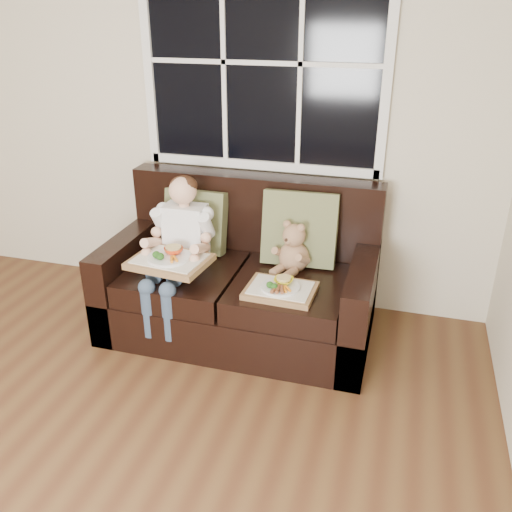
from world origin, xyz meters
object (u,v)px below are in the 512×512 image
(tray_left, at_px, (170,260))
(tray_right, at_px, (281,289))
(loveseat, at_px, (242,285))
(child, at_px, (180,238))
(teddy_bear, at_px, (294,251))

(tray_left, xyz_separation_m, tray_right, (0.69, 0.00, -0.10))
(loveseat, xyz_separation_m, tray_right, (0.33, -0.29, 0.17))
(child, bearing_deg, teddy_bear, 11.43)
(child, bearing_deg, tray_left, -87.74)
(tray_left, height_order, tray_right, tray_left)
(child, relative_size, tray_right, 2.13)
(child, height_order, tray_right, child)
(tray_left, bearing_deg, child, 98.53)
(child, xyz_separation_m, tray_right, (0.70, -0.17, -0.17))
(tray_left, distance_m, tray_right, 0.70)
(teddy_bear, xyz_separation_m, tray_left, (-0.70, -0.32, -0.01))
(loveseat, distance_m, tray_left, 0.54)
(child, relative_size, tray_left, 1.78)
(teddy_bear, height_order, tray_left, teddy_bear)
(tray_right, bearing_deg, teddy_bear, 91.16)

